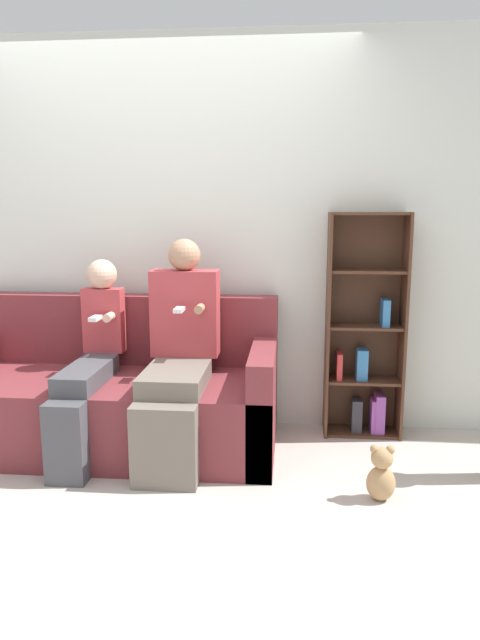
# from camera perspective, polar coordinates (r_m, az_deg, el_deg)

# --- Properties ---
(ground_plane) EXTENTS (14.00, 14.00, 0.00)m
(ground_plane) POSITION_cam_1_polar(r_m,az_deg,el_deg) (3.22, -11.10, -15.86)
(ground_plane) COLOR #BCB2A8
(back_wall) EXTENTS (10.00, 0.06, 2.55)m
(back_wall) POSITION_cam_1_polar(r_m,az_deg,el_deg) (3.87, -7.60, 8.31)
(back_wall) COLOR silver
(back_wall) RESTS_ON ground_plane
(couch) EXTENTS (1.99, 0.88, 0.90)m
(couch) POSITION_cam_1_polar(r_m,az_deg,el_deg) (3.65, -12.39, -7.62)
(couch) COLOR maroon
(couch) RESTS_ON ground_plane
(adult_seated) EXTENTS (0.41, 0.82, 1.27)m
(adult_seated) POSITION_cam_1_polar(r_m,az_deg,el_deg) (3.36, -6.12, -2.81)
(adult_seated) COLOR #70665B
(adult_seated) RESTS_ON ground_plane
(child_seated) EXTENTS (0.25, 0.85, 1.14)m
(child_seated) POSITION_cam_1_polar(r_m,az_deg,el_deg) (3.48, -14.84, -3.77)
(child_seated) COLOR #47474C
(child_seated) RESTS_ON ground_plane
(bookshelf) EXTENTS (0.49, 0.24, 1.43)m
(bookshelf) POSITION_cam_1_polar(r_m,az_deg,el_deg) (3.76, 12.39, -1.87)
(bookshelf) COLOR #4C2D1E
(bookshelf) RESTS_ON ground_plane
(teddy_bear) EXTENTS (0.15, 0.12, 0.29)m
(teddy_bear) POSITION_cam_1_polar(r_m,az_deg,el_deg) (3.04, 13.94, -14.77)
(teddy_bear) COLOR tan
(teddy_bear) RESTS_ON ground_plane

